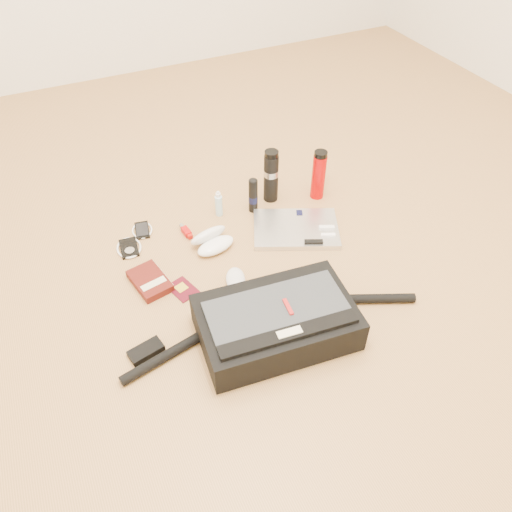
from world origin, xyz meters
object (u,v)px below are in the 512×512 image
book (150,281)px  laptop (296,229)px  messenger_bag (276,322)px  thermos_black (271,176)px  thermos_red (319,175)px

book → laptop: bearing=-8.2°
messenger_bag → laptop: 0.54m
laptop → book: bearing=-152.8°
laptop → messenger_bag: bearing=-101.7°
thermos_black → thermos_red: (0.20, -0.07, -0.01)m
laptop → book: 0.63m
messenger_bag → thermos_red: 0.80m
laptop → thermos_black: (0.00, 0.24, 0.11)m
messenger_bag → thermos_red: (0.51, 0.61, 0.05)m
messenger_bag → laptop: size_ratio=2.53×
thermos_black → messenger_bag: bearing=-115.1°
messenger_bag → book: 0.51m
messenger_bag → book: messenger_bag is taller
book → messenger_bag: bearing=-63.5°
book → thermos_black: 0.69m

